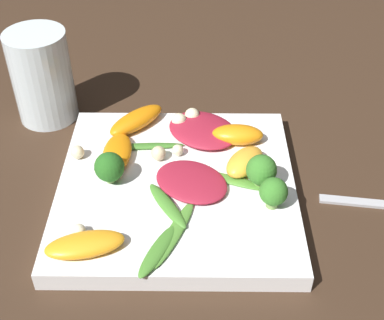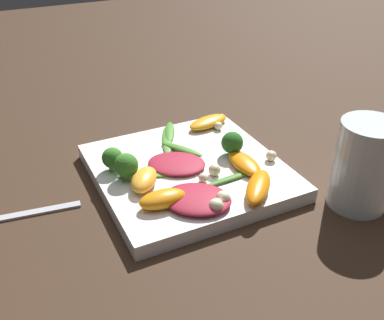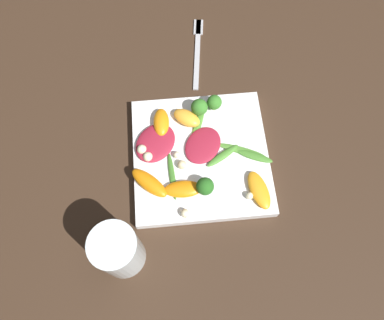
% 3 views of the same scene
% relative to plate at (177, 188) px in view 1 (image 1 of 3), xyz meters
% --- Properties ---
extents(ground_plane, '(2.40, 2.40, 0.00)m').
position_rel_plate_xyz_m(ground_plane, '(0.00, 0.00, -0.01)').
color(ground_plane, '#382619').
extents(plate, '(0.26, 0.26, 0.02)m').
position_rel_plate_xyz_m(plate, '(0.00, 0.00, 0.00)').
color(plate, white).
rests_on(plate, ground_plane).
extents(drinking_glass, '(0.08, 0.08, 0.12)m').
position_rel_plate_xyz_m(drinking_glass, '(-0.15, -0.17, 0.05)').
color(drinking_glass, silver).
rests_on(drinking_glass, ground_plane).
extents(radicchio_leaf_0, '(0.11, 0.11, 0.01)m').
position_rel_plate_xyz_m(radicchio_leaf_0, '(-0.08, 0.03, 0.02)').
color(radicchio_leaf_0, maroon).
rests_on(radicchio_leaf_0, plate).
extents(radicchio_leaf_1, '(0.10, 0.10, 0.01)m').
position_rel_plate_xyz_m(radicchio_leaf_1, '(0.01, 0.02, 0.02)').
color(radicchio_leaf_1, maroon).
rests_on(radicchio_leaf_1, plate).
extents(orange_segment_0, '(0.03, 0.06, 0.02)m').
position_rel_plate_xyz_m(orange_segment_0, '(-0.07, 0.07, 0.02)').
color(orange_segment_0, orange).
rests_on(orange_segment_0, plate).
extents(orange_segment_1, '(0.08, 0.08, 0.02)m').
position_rel_plate_xyz_m(orange_segment_1, '(-0.10, -0.05, 0.02)').
color(orange_segment_1, orange).
rests_on(orange_segment_1, plate).
extents(orange_segment_2, '(0.06, 0.06, 0.02)m').
position_rel_plate_xyz_m(orange_segment_2, '(-0.02, 0.07, 0.02)').
color(orange_segment_2, '#FCAD33').
rests_on(orange_segment_2, plate).
extents(orange_segment_3, '(0.07, 0.03, 0.02)m').
position_rel_plate_xyz_m(orange_segment_3, '(-0.04, -0.07, 0.02)').
color(orange_segment_3, orange).
rests_on(orange_segment_3, plate).
extents(orange_segment_4, '(0.05, 0.08, 0.02)m').
position_rel_plate_xyz_m(orange_segment_4, '(0.10, -0.08, 0.02)').
color(orange_segment_4, orange).
rests_on(orange_segment_4, plate).
extents(broccoli_floret_0, '(0.03, 0.03, 0.04)m').
position_rel_plate_xyz_m(broccoli_floret_0, '(0.01, 0.09, 0.03)').
color(broccoli_floret_0, '#7A9E51').
rests_on(broccoli_floret_0, plate).
extents(broccoli_floret_1, '(0.03, 0.03, 0.04)m').
position_rel_plate_xyz_m(broccoli_floret_1, '(0.00, -0.07, 0.03)').
color(broccoli_floret_1, '#84AD5B').
rests_on(broccoli_floret_1, plate).
extents(broccoli_floret_2, '(0.03, 0.03, 0.03)m').
position_rel_plate_xyz_m(broccoli_floret_2, '(0.04, 0.10, 0.03)').
color(broccoli_floret_2, '#7A9E51').
rests_on(broccoli_floret_2, plate).
extents(arugula_sprig_0, '(0.02, 0.09, 0.01)m').
position_rel_plate_xyz_m(arugula_sprig_0, '(-0.06, -0.04, 0.01)').
color(arugula_sprig_0, '#3D7528').
rests_on(arugula_sprig_0, plate).
extents(arugula_sprig_1, '(0.09, 0.05, 0.00)m').
position_rel_plate_xyz_m(arugula_sprig_1, '(0.08, 0.00, 0.01)').
color(arugula_sprig_1, '#518E33').
rests_on(arugula_sprig_1, plate).
extents(arugula_sprig_2, '(0.07, 0.04, 0.01)m').
position_rel_plate_xyz_m(arugula_sprig_2, '(0.10, -0.01, 0.01)').
color(arugula_sprig_2, '#47842D').
rests_on(arugula_sprig_2, plate).
extents(arugula_sprig_3, '(0.04, 0.09, 0.00)m').
position_rel_plate_xyz_m(arugula_sprig_3, '(0.00, 0.06, 0.01)').
color(arugula_sprig_3, '#518E33').
rests_on(arugula_sprig_3, plate).
extents(arugula_sprig_4, '(0.07, 0.05, 0.01)m').
position_rel_plate_xyz_m(arugula_sprig_4, '(0.04, -0.01, 0.01)').
color(arugula_sprig_4, '#47842D').
rests_on(arugula_sprig_4, plate).
extents(macadamia_nut_0, '(0.02, 0.02, 0.02)m').
position_rel_plate_xyz_m(macadamia_nut_0, '(-0.11, 0.02, 0.02)').
color(macadamia_nut_0, beige).
rests_on(macadamia_nut_0, plate).
extents(macadamia_nut_1, '(0.01, 0.01, 0.01)m').
position_rel_plate_xyz_m(macadamia_nut_1, '(-0.05, 0.00, 0.02)').
color(macadamia_nut_1, beige).
rests_on(macadamia_nut_1, plate).
extents(macadamia_nut_2, '(0.02, 0.02, 0.02)m').
position_rel_plate_xyz_m(macadamia_nut_2, '(-0.10, -0.00, 0.02)').
color(macadamia_nut_2, beige).
rests_on(macadamia_nut_2, plate).
extents(macadamia_nut_3, '(0.01, 0.01, 0.01)m').
position_rel_plate_xyz_m(macadamia_nut_3, '(0.08, -0.09, 0.02)').
color(macadamia_nut_3, beige).
rests_on(macadamia_nut_3, plate).
extents(macadamia_nut_4, '(0.02, 0.02, 0.02)m').
position_rel_plate_xyz_m(macadamia_nut_4, '(-0.04, -0.11, 0.02)').
color(macadamia_nut_4, beige).
rests_on(macadamia_nut_4, plate).
extents(macadamia_nut_5, '(0.02, 0.02, 0.02)m').
position_rel_plate_xyz_m(macadamia_nut_5, '(-0.04, -0.02, 0.02)').
color(macadamia_nut_5, beige).
rests_on(macadamia_nut_5, plate).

